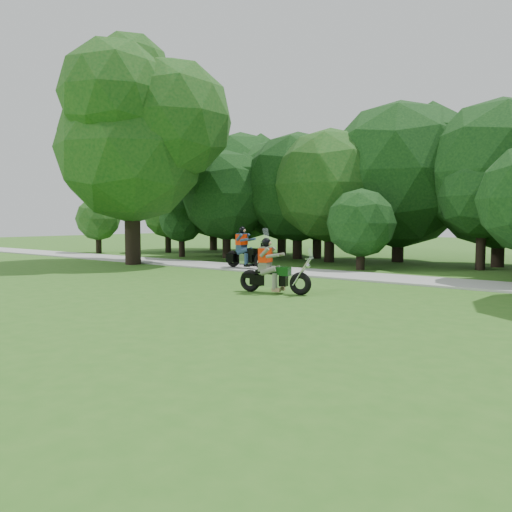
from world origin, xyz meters
The scene contains 6 objects.
ground centered at (0.00, 0.00, 0.00)m, with size 100.00×100.00×0.00m, color #2F651C.
walkway centered at (0.00, 8.00, 0.03)m, with size 60.00×2.20×0.06m, color #9C9C97.
tree_line centered at (1.11, 14.56, 3.65)m, with size 40.32×11.50×7.43m.
big_tree_west centered at (-10.54, 6.85, 5.76)m, with size 8.64×6.56×9.96m.
chopper_motorcycle centered at (-0.60, 3.11, 0.55)m, with size 2.06×0.74×1.48m.
touring_motorcycle centered at (-5.14, 7.66, 0.65)m, with size 2.15×0.66×1.64m.
Camera 1 is at (7.07, -7.66, 1.95)m, focal length 35.00 mm.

